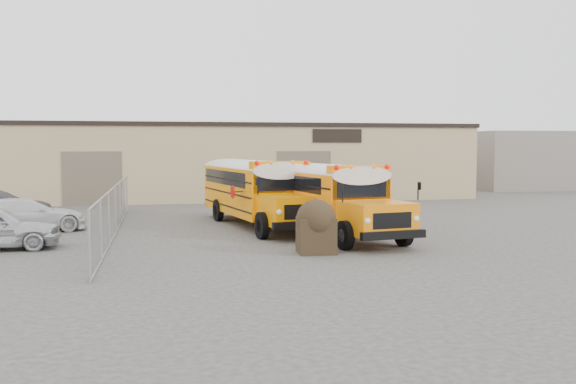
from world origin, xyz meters
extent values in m
plane|color=#3B3936|center=(0.00, 0.00, 0.00)|extent=(120.00, 120.00, 0.00)
cube|color=tan|center=(0.00, 20.00, 2.25)|extent=(30.00, 10.00, 4.50)
cube|color=black|center=(0.00, 20.00, 4.55)|extent=(30.20, 10.20, 0.25)
cube|color=black|center=(6.00, 14.98, 3.90)|extent=(3.00, 0.08, 0.80)
cube|color=#665D48|center=(-8.00, 14.98, 1.50)|extent=(3.20, 0.08, 3.00)
cube|color=#665D48|center=(4.00, 14.98, 1.50)|extent=(3.20, 0.08, 3.00)
cylinder|color=gray|center=(-6.00, -6.00, 0.90)|extent=(0.07, 0.07, 1.80)
cylinder|color=gray|center=(-6.00, -3.00, 0.90)|extent=(0.07, 0.07, 1.80)
cylinder|color=gray|center=(-6.00, 0.00, 0.90)|extent=(0.07, 0.07, 1.80)
cylinder|color=gray|center=(-6.00, 3.00, 0.90)|extent=(0.07, 0.07, 1.80)
cylinder|color=gray|center=(-6.00, 6.00, 0.90)|extent=(0.07, 0.07, 1.80)
cylinder|color=gray|center=(-6.00, 9.00, 0.90)|extent=(0.07, 0.07, 1.80)
cylinder|color=gray|center=(-6.00, 12.00, 0.90)|extent=(0.07, 0.07, 1.80)
cylinder|color=gray|center=(-6.00, 3.00, 1.78)|extent=(0.05, 18.00, 0.05)
cylinder|color=gray|center=(-6.00, 3.00, 0.05)|extent=(0.05, 18.00, 0.05)
cube|color=gray|center=(-6.00, 3.00, 0.90)|extent=(0.02, 18.00, 1.70)
cube|color=gray|center=(24.00, 24.00, 2.20)|extent=(10.00, 8.00, 4.40)
cube|color=#FF8C00|center=(-1.48, 10.59, 1.44)|extent=(3.53, 7.37, 1.91)
cube|color=#FF8C00|center=(-0.68, 6.10, 1.02)|extent=(2.38, 2.38, 1.07)
cube|color=black|center=(-0.86, 7.13, 1.97)|extent=(1.89, 0.39, 0.70)
cube|color=silver|center=(-1.48, 10.59, 2.53)|extent=(3.55, 7.44, 0.37)
cube|color=#FF8C00|center=(-0.90, 7.34, 2.56)|extent=(2.33, 0.86, 0.34)
sphere|color=#E50705|center=(-1.82, 6.96, 2.67)|extent=(0.19, 0.19, 0.19)
sphere|color=#E50705|center=(0.10, 7.30, 2.67)|extent=(0.19, 0.19, 0.19)
sphere|color=orange|center=(-1.30, 7.05, 2.67)|extent=(0.19, 0.19, 0.19)
sphere|color=orange|center=(-0.43, 7.20, 2.67)|extent=(0.19, 0.19, 0.19)
cube|color=black|center=(-0.49, 5.02, 0.60)|extent=(2.28, 0.60, 0.26)
cube|color=black|center=(-2.11, 14.13, 0.60)|extent=(2.28, 0.58, 0.26)
cube|color=black|center=(-1.48, 10.59, 1.37)|extent=(3.54, 7.24, 0.06)
cube|color=black|center=(-1.53, 10.86, 1.97)|extent=(3.36, 6.28, 0.58)
cylinder|color=black|center=(-1.79, 6.01, 0.48)|extent=(0.43, 1.00, 0.97)
cylinder|color=black|center=(0.39, 6.40, 0.48)|extent=(0.43, 1.00, 0.97)
cylinder|color=black|center=(-2.82, 11.79, 0.48)|extent=(0.43, 1.00, 0.97)
cylinder|color=black|center=(-0.64, 12.18, 0.48)|extent=(0.43, 1.00, 0.97)
cylinder|color=#BF0505|center=(-2.61, 7.93, 1.55)|extent=(0.12, 0.52, 0.52)
cube|color=orange|center=(0.73, 7.41, 1.40)|extent=(3.44, 7.16, 1.85)
cube|color=orange|center=(1.51, 3.05, 0.99)|extent=(2.31, 2.31, 1.04)
cube|color=black|center=(1.33, 4.05, 1.92)|extent=(1.83, 0.38, 0.68)
cube|color=silver|center=(0.73, 7.41, 2.46)|extent=(3.45, 7.23, 0.36)
cube|color=orange|center=(1.29, 4.25, 2.48)|extent=(2.26, 0.84, 0.33)
sphere|color=#E50705|center=(0.40, 3.88, 2.59)|extent=(0.18, 0.18, 0.18)
sphere|color=#E50705|center=(2.26, 4.21, 2.59)|extent=(0.18, 0.18, 0.18)
sphere|color=orange|center=(0.91, 3.97, 2.59)|extent=(0.18, 0.18, 0.18)
sphere|color=orange|center=(1.75, 4.12, 2.59)|extent=(0.18, 0.18, 0.18)
cube|color=black|center=(1.70, 2.00, 0.58)|extent=(2.21, 0.59, 0.25)
cube|color=black|center=(0.11, 10.84, 0.58)|extent=(2.21, 0.57, 0.25)
cube|color=black|center=(0.73, 7.41, 1.33)|extent=(3.45, 7.03, 0.05)
cube|color=black|center=(0.68, 7.67, 1.92)|extent=(3.27, 6.09, 0.56)
cylinder|color=black|center=(0.43, 2.96, 0.47)|extent=(0.42, 0.97, 0.94)
cylinder|color=black|center=(2.55, 3.34, 0.47)|extent=(0.42, 0.97, 0.94)
cylinder|color=black|center=(-0.57, 8.57, 0.47)|extent=(0.42, 0.97, 0.94)
cylinder|color=black|center=(1.54, 8.95, 0.47)|extent=(0.42, 0.97, 0.94)
cube|color=black|center=(0.35, -2.80, 0.56)|extent=(1.16, 1.05, 1.11)
sphere|color=black|center=(0.35, -2.80, 1.06)|extent=(1.22, 1.22, 1.22)
imported|color=silver|center=(-9.42, 4.00, 0.66)|extent=(4.90, 3.37, 1.32)
camera|label=1|loc=(-4.32, -21.78, 3.29)|focal=40.00mm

